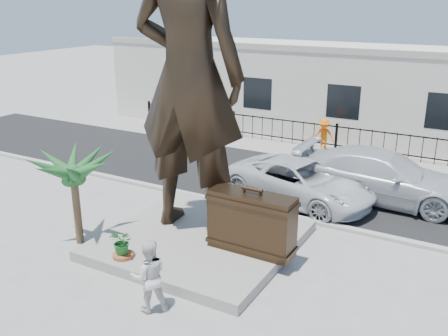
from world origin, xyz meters
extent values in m
plane|color=#9E9991|center=(0.00, 0.00, 0.00)|extent=(100.00, 100.00, 0.00)
cube|color=black|center=(0.00, 8.00, 0.01)|extent=(40.00, 7.00, 0.01)
cube|color=#A5A399|center=(0.00, 4.50, 0.06)|extent=(40.00, 0.25, 0.12)
cube|color=#9E9991|center=(0.00, 12.00, 0.01)|extent=(40.00, 2.50, 0.02)
cube|color=gray|center=(-0.50, 1.50, 0.15)|extent=(5.20, 5.20, 0.30)
cube|color=black|center=(0.00, 12.80, 0.60)|extent=(22.00, 0.10, 1.20)
cube|color=silver|center=(0.00, 17.00, 2.20)|extent=(28.00, 7.00, 4.40)
imported|color=black|center=(-1.10, 1.96, 4.80)|extent=(3.45, 2.42, 9.00)
cube|color=#302114|center=(1.19, 1.40, 1.13)|extent=(2.36, 0.77, 1.66)
imported|color=silver|center=(0.20, -1.81, 0.88)|extent=(1.08, 1.07, 1.75)
imported|color=silver|center=(0.83, 6.02, 0.75)|extent=(5.73, 3.58, 1.48)
imported|color=silver|center=(3.29, 7.53, 0.90)|extent=(6.13, 2.50, 1.78)
imported|color=orange|center=(-0.41, 12.16, 0.81)|extent=(1.10, 0.73, 1.58)
cylinder|color=#994D28|center=(-1.61, -0.62, 0.20)|extent=(0.56, 0.56, 0.40)
imported|color=#1E5E23|center=(-1.61, -0.62, 0.74)|extent=(0.74, 0.69, 0.69)
camera|label=1|loc=(6.53, -9.60, 6.82)|focal=40.00mm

